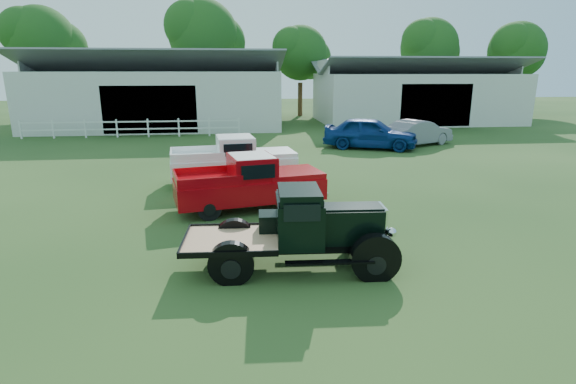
{
  "coord_description": "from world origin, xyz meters",
  "views": [
    {
      "loc": [
        -1.15,
        -10.65,
        4.3
      ],
      "look_at": [
        0.2,
        1.2,
        1.05
      ],
      "focal_mm": 28.0,
      "sensor_mm": 36.0,
      "label": 1
    }
  ],
  "objects_px": {
    "white_pickup": "(233,161)",
    "misc_car_grey": "(418,133)",
    "red_pickup": "(249,182)",
    "misc_car_blue": "(370,133)",
    "vintage_flatbed": "(295,229)"
  },
  "relations": [
    {
      "from": "red_pickup",
      "to": "misc_car_grey",
      "type": "distance_m",
      "value": 15.38
    },
    {
      "from": "misc_car_blue",
      "to": "misc_car_grey",
      "type": "relative_size",
      "value": 1.14
    },
    {
      "from": "misc_car_blue",
      "to": "misc_car_grey",
      "type": "height_order",
      "value": "misc_car_blue"
    },
    {
      "from": "white_pickup",
      "to": "misc_car_grey",
      "type": "distance_m",
      "value": 13.45
    },
    {
      "from": "vintage_flatbed",
      "to": "misc_car_grey",
      "type": "relative_size",
      "value": 1.02
    },
    {
      "from": "vintage_flatbed",
      "to": "white_pickup",
      "type": "xyz_separation_m",
      "value": [
        -1.38,
        7.98,
        -0.01
      ]
    },
    {
      "from": "misc_car_grey",
      "to": "white_pickup",
      "type": "bearing_deg",
      "value": 99.45
    },
    {
      "from": "red_pickup",
      "to": "misc_car_grey",
      "type": "bearing_deg",
      "value": 36.31
    },
    {
      "from": "red_pickup",
      "to": "misc_car_blue",
      "type": "height_order",
      "value": "misc_car_blue"
    },
    {
      "from": "white_pickup",
      "to": "misc_car_grey",
      "type": "height_order",
      "value": "white_pickup"
    },
    {
      "from": "vintage_flatbed",
      "to": "misc_car_grey",
      "type": "height_order",
      "value": "vintage_flatbed"
    },
    {
      "from": "vintage_flatbed",
      "to": "misc_car_blue",
      "type": "distance_m",
      "value": 16.53
    },
    {
      "from": "vintage_flatbed",
      "to": "misc_car_grey",
      "type": "xyz_separation_m",
      "value": [
        9.37,
        16.06,
        -0.17
      ]
    },
    {
      "from": "misc_car_grey",
      "to": "misc_car_blue",
      "type": "bearing_deg",
      "value": 76.2
    },
    {
      "from": "red_pickup",
      "to": "white_pickup",
      "type": "relative_size",
      "value": 0.97
    }
  ]
}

